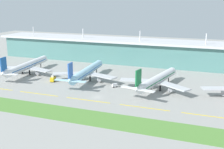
# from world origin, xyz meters

# --- Properties ---
(ground_plane) EXTENTS (600.00, 600.00, 0.00)m
(ground_plane) POSITION_xyz_m (0.00, 0.00, 0.00)
(ground_plane) COLOR gray
(terminal_building) EXTENTS (288.00, 34.00, 30.54)m
(terminal_building) POSITION_xyz_m (-0.00, 101.68, 10.97)
(terminal_building) COLOR slate
(terminal_building) RESTS_ON ground
(airliner_nearest) EXTENTS (48.54, 67.11, 18.90)m
(airliner_nearest) POSITION_xyz_m (-74.61, 31.96, 6.45)
(airliner_nearest) COLOR white
(airliner_nearest) RESTS_ON ground
(airliner_near_middle) EXTENTS (48.64, 65.49, 18.90)m
(airliner_near_middle) POSITION_xyz_m (-22.15, 31.58, 6.45)
(airliner_near_middle) COLOR #9ED1EA
(airliner_near_middle) RESTS_ON ground
(airliner_far_middle) EXTENTS (47.79, 62.34, 18.90)m
(airliner_far_middle) POSITION_xyz_m (30.30, 27.70, 6.45)
(airliner_far_middle) COLOR silver
(airliner_far_middle) RESTS_ON ground
(taxiway_stripe_mid_west) EXTENTS (28.00, 0.70, 0.04)m
(taxiway_stripe_mid_west) POSITION_xyz_m (-37.00, -7.12, 0.02)
(taxiway_stripe_mid_west) COLOR yellow
(taxiway_stripe_mid_west) RESTS_ON ground
(taxiway_stripe_centre) EXTENTS (28.00, 0.70, 0.04)m
(taxiway_stripe_centre) POSITION_xyz_m (-3.00, -7.12, 0.02)
(taxiway_stripe_centre) COLOR yellow
(taxiway_stripe_centre) RESTS_ON ground
(taxiway_stripe_mid_east) EXTENTS (28.00, 0.70, 0.04)m
(taxiway_stripe_mid_east) POSITION_xyz_m (31.00, -7.12, 0.02)
(taxiway_stripe_mid_east) COLOR yellow
(taxiway_stripe_mid_east) RESTS_ON ground
(taxiway_stripe_east) EXTENTS (28.00, 0.70, 0.04)m
(taxiway_stripe_east) POSITION_xyz_m (65.00, -7.12, 0.02)
(taxiway_stripe_east) COLOR yellow
(taxiway_stripe_east) RESTS_ON ground
(grass_verge) EXTENTS (300.00, 18.00, 0.10)m
(grass_verge) POSITION_xyz_m (0.00, -30.02, 0.05)
(grass_verge) COLOR #518438
(grass_verge) RESTS_ON ground
(baggage_cart) EXTENTS (3.81, 3.83, 2.48)m
(baggage_cart) POSITION_xyz_m (2.89, 22.69, 1.26)
(baggage_cart) COLOR silver
(baggage_cart) RESTS_ON ground
(fuel_truck) EXTENTS (4.67, 7.65, 4.95)m
(fuel_truck) POSITION_xyz_m (-44.01, 21.07, 2.26)
(fuel_truck) COLOR gold
(fuel_truck) RESTS_ON ground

